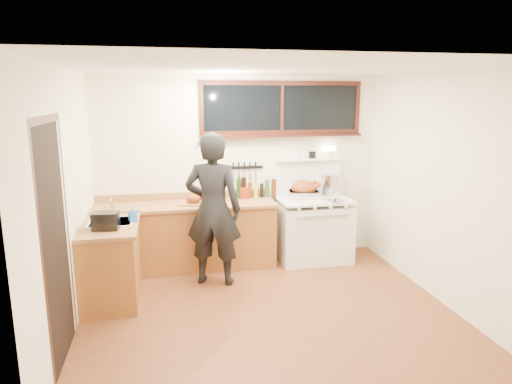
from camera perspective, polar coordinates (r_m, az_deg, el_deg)
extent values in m
cube|color=#5F3019|center=(5.24, 1.36, -14.49)|extent=(4.00, 3.50, 0.02)
cube|color=white|center=(6.51, -2.06, 2.94)|extent=(4.00, 0.05, 2.60)
cube|color=white|center=(3.16, 8.73, -7.16)|extent=(4.00, 0.05, 2.60)
cube|color=white|center=(4.78, -22.95, -1.37)|extent=(0.05, 3.50, 2.60)
cube|color=white|center=(5.60, 22.07, 0.56)|extent=(0.05, 3.50, 2.60)
cube|color=white|center=(4.69, 1.53, 15.65)|extent=(4.00, 3.50, 0.05)
cube|color=brown|center=(6.31, -8.72, -5.61)|extent=(2.40, 0.60, 0.86)
cube|color=#99683C|center=(6.18, -8.85, -1.66)|extent=(2.44, 0.64, 0.04)
cube|color=#99683C|center=(6.45, -9.00, -0.44)|extent=(2.40, 0.03, 0.10)
sphere|color=#B78C38|center=(6.01, -18.25, -4.31)|extent=(0.03, 0.03, 0.03)
sphere|color=#B78C38|center=(5.97, -13.47, -4.14)|extent=(0.03, 0.03, 0.03)
sphere|color=#B78C38|center=(5.97, -8.66, -3.94)|extent=(0.03, 0.03, 0.03)
sphere|color=#B78C38|center=(6.01, -3.89, -3.71)|extent=(0.03, 0.03, 0.03)
sphere|color=#B78C38|center=(6.08, 0.32, -3.49)|extent=(0.03, 0.03, 0.03)
cube|color=brown|center=(5.56, -17.66, -8.51)|extent=(0.60, 1.05, 0.86)
cube|color=#99683C|center=(5.43, -17.86, -4.04)|extent=(0.64, 1.09, 0.04)
cube|color=white|center=(5.51, -17.65, -4.23)|extent=(0.45, 0.40, 0.14)
cube|color=white|center=(5.49, -17.69, -3.58)|extent=(0.50, 0.45, 0.01)
cylinder|color=silver|center=(5.64, -17.58, -1.96)|extent=(0.02, 0.02, 0.24)
cylinder|color=silver|center=(5.53, -17.74, -1.06)|extent=(0.02, 0.18, 0.02)
cube|color=white|center=(6.59, 7.18, -4.97)|extent=(1.00, 0.70, 0.82)
cube|color=white|center=(6.47, 7.29, -0.95)|extent=(1.02, 0.72, 0.03)
cube|color=white|center=(6.26, 8.19, -4.89)|extent=(0.88, 0.02, 0.46)
cylinder|color=silver|center=(6.17, 8.35, -3.01)|extent=(0.75, 0.02, 0.02)
cylinder|color=white|center=(6.05, 5.41, -2.17)|extent=(0.04, 0.03, 0.04)
cylinder|color=white|center=(6.11, 7.38, -2.06)|extent=(0.04, 0.03, 0.04)
cylinder|color=white|center=(6.19, 9.31, -1.95)|extent=(0.04, 0.03, 0.04)
cylinder|color=white|center=(6.27, 11.20, -1.84)|extent=(0.04, 0.03, 0.04)
cube|color=white|center=(6.72, 6.48, 1.86)|extent=(1.00, 0.05, 0.50)
cube|color=white|center=(6.65, 6.61, 4.06)|extent=(1.00, 0.12, 0.03)
cylinder|color=white|center=(6.74, 9.06, 4.67)|extent=(0.10, 0.10, 0.10)
cube|color=#FFE5B2|center=(6.73, 9.08, 5.37)|extent=(0.19, 0.09, 0.06)
cube|color=black|center=(6.65, 7.03, 4.62)|extent=(0.09, 0.05, 0.10)
cylinder|color=white|center=(6.59, 5.13, 4.55)|extent=(0.04, 0.04, 0.09)
cylinder|color=white|center=(6.57, 4.63, 4.54)|extent=(0.04, 0.04, 0.09)
cube|color=black|center=(6.51, 3.25, 10.45)|extent=(2.20, 0.01, 0.62)
cube|color=black|center=(6.51, 3.29, 13.44)|extent=(2.32, 0.04, 0.06)
cube|color=black|center=(6.53, 3.22, 7.47)|extent=(2.32, 0.04, 0.06)
cube|color=black|center=(6.32, -6.87, 10.34)|extent=(0.06, 0.04, 0.62)
cube|color=black|center=(6.88, 12.54, 10.28)|extent=(0.06, 0.04, 0.62)
cube|color=black|center=(6.51, 3.26, 10.45)|extent=(0.04, 0.04, 0.62)
cube|color=black|center=(6.48, 3.32, 7.04)|extent=(2.32, 0.13, 0.03)
cube|color=black|center=(4.32, -23.65, -6.25)|extent=(0.01, 0.86, 2.10)
cube|color=black|center=(3.87, -25.05, -8.45)|extent=(0.01, 0.07, 2.10)
cube|color=black|center=(4.77, -22.42, -4.45)|extent=(0.01, 0.07, 2.10)
cube|color=black|center=(4.13, -24.87, 8.24)|extent=(0.01, 1.04, 0.07)
cube|color=black|center=(6.49, -1.13, 3.09)|extent=(0.46, 0.02, 0.04)
cube|color=silver|center=(6.46, -2.85, 2.05)|extent=(0.02, 0.00, 0.18)
cube|color=black|center=(6.43, -2.87, 3.28)|extent=(0.02, 0.02, 0.10)
cube|color=silver|center=(6.47, -2.15, 2.08)|extent=(0.02, 0.00, 0.18)
cube|color=black|center=(6.45, -2.16, 3.30)|extent=(0.02, 0.02, 0.10)
cube|color=silver|center=(6.48, -1.45, 2.10)|extent=(0.02, 0.00, 0.18)
cube|color=black|center=(6.46, -1.46, 3.32)|extent=(0.02, 0.02, 0.10)
cube|color=silver|center=(6.50, -0.76, 2.13)|extent=(0.03, 0.00, 0.18)
cube|color=black|center=(6.47, -0.76, 3.35)|extent=(0.02, 0.02, 0.10)
cube|color=silver|center=(6.51, -0.07, 2.15)|extent=(0.03, 0.00, 0.18)
cube|color=black|center=(6.49, -0.07, 3.37)|extent=(0.02, 0.02, 0.10)
imported|color=black|center=(5.62, -5.37, -2.20)|extent=(0.80, 0.65, 1.90)
imported|color=blue|center=(5.41, -15.16, -2.69)|extent=(0.11, 0.11, 0.18)
cube|color=black|center=(5.20, -18.29, -3.45)|extent=(0.29, 0.21, 0.19)
cube|color=#99683C|center=(6.14, -7.78, -1.43)|extent=(0.44, 0.37, 0.02)
ellipsoid|color=brown|center=(6.12, -7.80, -0.84)|extent=(0.24, 0.19, 0.12)
sphere|color=brown|center=(6.17, -6.94, -0.48)|extent=(0.05, 0.05, 0.05)
sphere|color=brown|center=(6.08, -6.87, -0.67)|extent=(0.05, 0.05, 0.05)
cube|color=silver|center=(6.50, 5.99, -0.27)|extent=(0.52, 0.43, 0.10)
cube|color=#3F3F42|center=(6.49, 5.99, 0.03)|extent=(0.46, 0.37, 0.03)
torus|color=silver|center=(6.42, 3.95, 0.08)|extent=(0.03, 0.10, 0.10)
torus|color=silver|center=(6.57, 7.99, 0.25)|extent=(0.03, 0.10, 0.10)
ellipsoid|color=brown|center=(6.48, 6.00, 0.51)|extent=(0.40, 0.34, 0.23)
cylinder|color=brown|center=(6.44, 7.28, 0.57)|extent=(0.13, 0.08, 0.10)
sphere|color=brown|center=(6.45, 7.85, 0.90)|extent=(0.07, 0.07, 0.07)
cylinder|color=brown|center=(6.60, 6.80, 0.87)|extent=(0.13, 0.08, 0.10)
sphere|color=brown|center=(6.61, 7.35, 1.19)|extent=(0.07, 0.07, 0.07)
cylinder|color=silver|center=(6.72, 9.64, 0.95)|extent=(0.37, 0.37, 0.31)
cylinder|color=silver|center=(6.74, 6.59, 0.28)|extent=(0.21, 0.21, 0.13)
cylinder|color=black|center=(6.83, 6.09, 0.92)|extent=(0.05, 0.17, 0.02)
cylinder|color=silver|center=(6.32, 9.93, -1.11)|extent=(0.28, 0.28, 0.02)
sphere|color=black|center=(6.31, 9.93, -0.95)|extent=(0.03, 0.03, 0.03)
cube|color=maroon|center=(6.40, -1.45, -0.14)|extent=(0.13, 0.12, 0.16)
cylinder|color=white|center=(6.34, -4.82, -0.23)|extent=(0.10, 0.10, 0.17)
cylinder|color=black|center=(6.41, -2.19, 0.43)|extent=(0.06, 0.06, 0.28)
cylinder|color=black|center=(6.42, -1.56, 0.55)|extent=(0.07, 0.07, 0.30)
cylinder|color=black|center=(6.44, -0.76, 0.23)|extent=(0.06, 0.06, 0.22)
cylinder|color=black|center=(6.46, 0.00, 0.09)|extent=(0.06, 0.06, 0.18)
cylinder|color=black|center=(6.48, 0.71, 0.20)|extent=(0.05, 0.05, 0.20)
cylinder|color=black|center=(6.49, 1.38, 0.45)|extent=(0.06, 0.06, 0.25)
cylinder|color=black|center=(6.51, 2.24, 0.53)|extent=(0.07, 0.07, 0.26)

